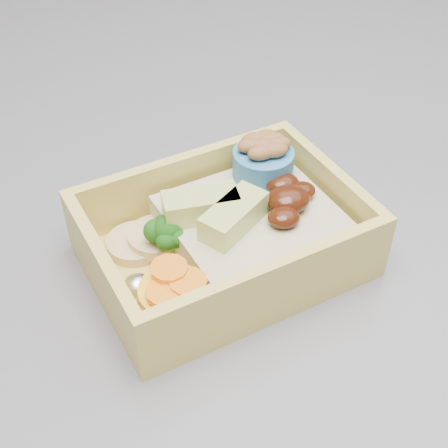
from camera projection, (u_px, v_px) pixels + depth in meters
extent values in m
cube|color=brown|center=(91.00, 23.00, 1.75)|extent=(3.20, 0.60, 0.90)
cube|color=brown|center=(184.00, 440.00, 0.82)|extent=(1.20, 0.80, 0.88)
cube|color=#36353A|center=(160.00, 157.00, 0.52)|extent=(1.24, 0.84, 0.04)
cube|color=#D3BD57|center=(224.00, 257.00, 0.39)|extent=(0.19, 0.15, 0.01)
cube|color=#D3BD57|center=(184.00, 180.00, 0.42)|extent=(0.16, 0.05, 0.04)
cube|color=#D3BD57|center=(272.00, 289.00, 0.34)|extent=(0.16, 0.05, 0.04)
cube|color=#D3BD57|center=(328.00, 191.00, 0.41)|extent=(0.03, 0.10, 0.04)
cube|color=#D3BD57|center=(103.00, 274.00, 0.35)|extent=(0.03, 0.10, 0.04)
cube|color=#C0B087|center=(252.00, 228.00, 0.39)|extent=(0.12, 0.11, 0.03)
ellipsoid|color=#341307|center=(288.00, 199.00, 0.38)|extent=(0.03, 0.03, 0.01)
ellipsoid|color=#341307|center=(282.00, 184.00, 0.39)|extent=(0.03, 0.02, 0.01)
ellipsoid|color=#341307|center=(284.00, 217.00, 0.37)|extent=(0.02, 0.02, 0.01)
ellipsoid|color=#341307|center=(301.00, 191.00, 0.39)|extent=(0.02, 0.02, 0.01)
cube|color=#BED26D|center=(234.00, 216.00, 0.37)|extent=(0.05, 0.04, 0.02)
cube|color=#BED26D|center=(201.00, 205.00, 0.38)|extent=(0.05, 0.02, 0.02)
cylinder|color=#65924E|center=(169.00, 249.00, 0.38)|extent=(0.01, 0.01, 0.01)
sphere|color=#195413|center=(168.00, 230.00, 0.37)|extent=(0.02, 0.02, 0.02)
sphere|color=#195413|center=(176.00, 224.00, 0.38)|extent=(0.01, 0.01, 0.01)
sphere|color=#195413|center=(155.00, 231.00, 0.38)|extent=(0.01, 0.01, 0.01)
sphere|color=#195413|center=(176.00, 238.00, 0.37)|extent=(0.01, 0.01, 0.01)
sphere|color=#195413|center=(166.00, 240.00, 0.37)|extent=(0.01, 0.01, 0.01)
sphere|color=#195413|center=(162.00, 225.00, 0.38)|extent=(0.01, 0.01, 0.01)
cylinder|color=yellow|center=(174.00, 299.00, 0.35)|extent=(0.04, 0.04, 0.02)
cylinder|color=orange|center=(171.00, 283.00, 0.35)|extent=(0.02, 0.02, 0.00)
cylinder|color=orange|center=(165.00, 292.00, 0.34)|extent=(0.02, 0.02, 0.00)
cylinder|color=orange|center=(188.00, 282.00, 0.34)|extent=(0.02, 0.02, 0.00)
cylinder|color=orange|center=(169.00, 269.00, 0.35)|extent=(0.02, 0.02, 0.00)
cylinder|color=tan|center=(135.00, 244.00, 0.39)|extent=(0.04, 0.04, 0.01)
cylinder|color=tan|center=(157.00, 237.00, 0.39)|extent=(0.04, 0.04, 0.01)
ellipsoid|color=white|center=(172.00, 217.00, 0.41)|extent=(0.02, 0.02, 0.02)
ellipsoid|color=white|center=(138.00, 288.00, 0.36)|extent=(0.02, 0.02, 0.02)
cylinder|color=teal|center=(263.00, 163.00, 0.41)|extent=(0.04, 0.04, 0.02)
ellipsoid|color=brown|center=(264.00, 146.00, 0.40)|extent=(0.02, 0.01, 0.01)
ellipsoid|color=brown|center=(272.00, 140.00, 0.40)|extent=(0.02, 0.01, 0.01)
ellipsoid|color=brown|center=(251.00, 146.00, 0.40)|extent=(0.02, 0.01, 0.01)
ellipsoid|color=brown|center=(275.00, 150.00, 0.39)|extent=(0.02, 0.01, 0.01)
ellipsoid|color=brown|center=(261.00, 153.00, 0.39)|extent=(0.02, 0.01, 0.01)
ellipsoid|color=brown|center=(278.00, 144.00, 0.40)|extent=(0.02, 0.01, 0.01)
ellipsoid|color=brown|center=(254.00, 140.00, 0.40)|extent=(0.02, 0.01, 0.01)
ellipsoid|color=brown|center=(266.00, 137.00, 0.40)|extent=(0.02, 0.01, 0.01)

